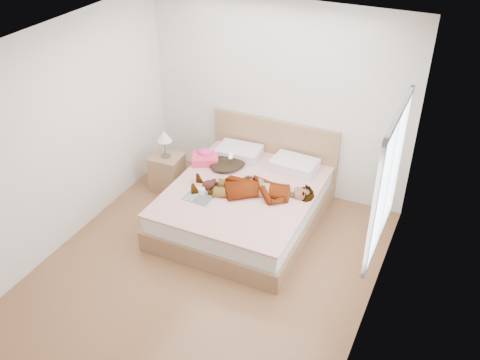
{
  "coord_description": "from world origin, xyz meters",
  "views": [
    {
      "loc": [
        2.31,
        -4.05,
        4.16
      ],
      "look_at": [
        0.0,
        0.85,
        0.7
      ],
      "focal_mm": 40.0,
      "sensor_mm": 36.0,
      "label": 1
    }
  ],
  "objects_px": {
    "bed": "(246,201)",
    "nightstand": "(167,170)",
    "woman": "(253,186)",
    "phone": "(231,156)",
    "plush_toy": "(209,185)",
    "towel": "(205,157)",
    "coffee_mug": "(202,192)",
    "magazine": "(199,197)"
  },
  "relations": [
    {
      "from": "phone",
      "to": "magazine",
      "type": "bearing_deg",
      "value": -110.64
    },
    {
      "from": "towel",
      "to": "magazine",
      "type": "bearing_deg",
      "value": -67.05
    },
    {
      "from": "woman",
      "to": "magazine",
      "type": "xyz_separation_m",
      "value": [
        -0.55,
        -0.38,
        -0.1
      ]
    },
    {
      "from": "phone",
      "to": "bed",
      "type": "relative_size",
      "value": 0.05
    },
    {
      "from": "towel",
      "to": "coffee_mug",
      "type": "bearing_deg",
      "value": -64.43
    },
    {
      "from": "coffee_mug",
      "to": "nightstand",
      "type": "distance_m",
      "value": 1.12
    },
    {
      "from": "woman",
      "to": "phone",
      "type": "distance_m",
      "value": 0.65
    },
    {
      "from": "phone",
      "to": "coffee_mug",
      "type": "height_order",
      "value": "phone"
    },
    {
      "from": "bed",
      "to": "woman",
      "type": "bearing_deg",
      "value": -37.1
    },
    {
      "from": "woman",
      "to": "towel",
      "type": "bearing_deg",
      "value": -130.94
    },
    {
      "from": "phone",
      "to": "plush_toy",
      "type": "relative_size",
      "value": 0.41
    },
    {
      "from": "phone",
      "to": "towel",
      "type": "distance_m",
      "value": 0.4
    },
    {
      "from": "bed",
      "to": "coffee_mug",
      "type": "xyz_separation_m",
      "value": [
        -0.4,
        -0.42,
        0.28
      ]
    },
    {
      "from": "nightstand",
      "to": "plush_toy",
      "type": "bearing_deg",
      "value": -26.73
    },
    {
      "from": "towel",
      "to": "magazine",
      "type": "distance_m",
      "value": 0.85
    },
    {
      "from": "woman",
      "to": "towel",
      "type": "relative_size",
      "value": 3.48
    },
    {
      "from": "woman",
      "to": "plush_toy",
      "type": "relative_size",
      "value": 6.18
    },
    {
      "from": "bed",
      "to": "magazine",
      "type": "xyz_separation_m",
      "value": [
        -0.41,
        -0.49,
        0.24
      ]
    },
    {
      "from": "woman",
      "to": "bed",
      "type": "relative_size",
      "value": 0.72
    },
    {
      "from": "bed",
      "to": "towel",
      "type": "height_order",
      "value": "bed"
    },
    {
      "from": "bed",
      "to": "plush_toy",
      "type": "xyz_separation_m",
      "value": [
        -0.38,
        -0.26,
        0.3
      ]
    },
    {
      "from": "woman",
      "to": "magazine",
      "type": "height_order",
      "value": "woman"
    },
    {
      "from": "towel",
      "to": "magazine",
      "type": "height_order",
      "value": "towel"
    },
    {
      "from": "magazine",
      "to": "coffee_mug",
      "type": "xyz_separation_m",
      "value": [
        0.01,
        0.07,
        0.04
      ]
    },
    {
      "from": "woman",
      "to": "magazine",
      "type": "relative_size",
      "value": 3.72
    },
    {
      "from": "plush_toy",
      "to": "bed",
      "type": "bearing_deg",
      "value": 34.77
    },
    {
      "from": "phone",
      "to": "towel",
      "type": "relative_size",
      "value": 0.23
    },
    {
      "from": "coffee_mug",
      "to": "plush_toy",
      "type": "xyz_separation_m",
      "value": [
        0.02,
        0.15,
        0.02
      ]
    },
    {
      "from": "magazine",
      "to": "plush_toy",
      "type": "distance_m",
      "value": 0.24
    },
    {
      "from": "woman",
      "to": "nightstand",
      "type": "bearing_deg",
      "value": -118.8
    },
    {
      "from": "bed",
      "to": "nightstand",
      "type": "relative_size",
      "value": 2.32
    },
    {
      "from": "magazine",
      "to": "coffee_mug",
      "type": "distance_m",
      "value": 0.08
    },
    {
      "from": "towel",
      "to": "magazine",
      "type": "xyz_separation_m",
      "value": [
        0.33,
        -0.78,
        -0.07
      ]
    },
    {
      "from": "woman",
      "to": "magazine",
      "type": "distance_m",
      "value": 0.68
    },
    {
      "from": "bed",
      "to": "magazine",
      "type": "bearing_deg",
      "value": -129.63
    },
    {
      "from": "phone",
      "to": "coffee_mug",
      "type": "bearing_deg",
      "value": -110.41
    },
    {
      "from": "towel",
      "to": "coffee_mug",
      "type": "distance_m",
      "value": 0.78
    },
    {
      "from": "towel",
      "to": "phone",
      "type": "bearing_deg",
      "value": 0.62
    },
    {
      "from": "magazine",
      "to": "bed",
      "type": "bearing_deg",
      "value": 50.37
    },
    {
      "from": "woman",
      "to": "bed",
      "type": "bearing_deg",
      "value": -143.88
    },
    {
      "from": "phone",
      "to": "towel",
      "type": "xyz_separation_m",
      "value": [
        -0.38,
        -0.0,
        -0.11
      ]
    },
    {
      "from": "towel",
      "to": "coffee_mug",
      "type": "relative_size",
      "value": 3.64
    }
  ]
}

